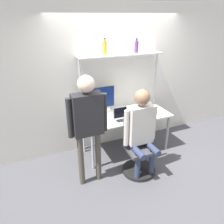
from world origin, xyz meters
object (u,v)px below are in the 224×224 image
at_px(laptop, 122,116).
at_px(bottle_amber, 105,48).
at_px(office_chair, 138,156).
at_px(person_standing, 88,118).
at_px(person_seated, 141,126).
at_px(monitor, 98,100).
at_px(bottle_purple, 136,47).
at_px(cell_phone, 136,118).

relative_size(laptop, bottle_amber, 1.08).
distance_m(office_chair, person_standing, 1.18).
xyz_separation_m(person_seated, person_standing, (-0.83, 0.12, 0.25)).
relative_size(monitor, bottle_purple, 2.50).
xyz_separation_m(office_chair, bottle_amber, (-0.23, 0.90, 1.67)).
xyz_separation_m(cell_phone, bottle_amber, (-0.42, 0.44, 1.19)).
relative_size(office_chair, person_standing, 0.54).
bearing_deg(bottle_purple, person_seated, -112.08).
bearing_deg(office_chair, cell_phone, 67.21).
distance_m(monitor, cell_phone, 0.76).
bearing_deg(person_standing, laptop, 30.59).
relative_size(person_seated, person_standing, 0.84).
height_order(monitor, bottle_amber, bottle_amber).
xyz_separation_m(monitor, bottle_purple, (0.75, 0.02, 0.89)).
height_order(cell_phone, bottle_amber, bottle_amber).
xyz_separation_m(cell_phone, bottle_purple, (0.19, 0.44, 1.18)).
xyz_separation_m(office_chair, person_seated, (-0.00, -0.04, 0.58)).
distance_m(laptop, bottle_purple, 1.27).
bearing_deg(bottle_amber, bottle_purple, 0.00).
bearing_deg(laptop, person_standing, -149.41).
distance_m(laptop, person_seated, 0.57).
bearing_deg(bottle_purple, monitor, -178.40).
bearing_deg(cell_phone, monitor, 143.49).
xyz_separation_m(monitor, person_seated, (0.37, -0.93, -0.18)).
height_order(monitor, person_seated, person_seated).
bearing_deg(bottle_amber, person_seated, -76.65).
bearing_deg(bottle_amber, person_standing, -126.02).
distance_m(monitor, bottle_amber, 0.91).
relative_size(laptop, cell_phone, 2.00).
relative_size(cell_phone, person_standing, 0.09).
bearing_deg(cell_phone, laptop, 167.17).
height_order(monitor, laptop, monitor).
bearing_deg(bottle_amber, office_chair, -75.94).
bearing_deg(person_seated, bottle_purple, 67.92).
height_order(person_seated, bottle_purple, bottle_purple).
distance_m(laptop, bottle_amber, 1.21).
xyz_separation_m(laptop, bottle_amber, (-0.16, 0.38, 1.14)).
height_order(laptop, bottle_amber, bottle_amber).
relative_size(monitor, bottle_amber, 2.24).
height_order(person_standing, bottle_purple, bottle_purple).
relative_size(cell_phone, office_chair, 0.16).
bearing_deg(cell_phone, person_seated, -111.15).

